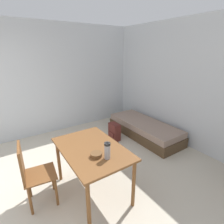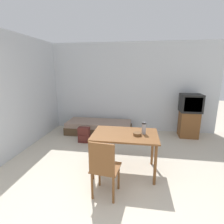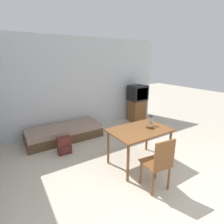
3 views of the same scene
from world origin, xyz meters
The scene contains 9 objects.
wall_back centered at (0.00, 3.85, 1.35)m, with size 5.53×0.06×2.70m.
wall_left centered at (-2.30, 1.91, 1.35)m, with size 0.06×4.82×2.70m.
daybed centered at (-0.73, 3.34, 0.18)m, with size 1.97×0.78×0.37m.
tv centered at (1.89, 3.44, 0.66)m, with size 0.56×0.49×1.25m.
dining_table centered at (0.22, 1.40, 0.67)m, with size 1.19×0.79×0.76m.
wooden_chair centered at (-0.02, 0.63, 0.53)m, with size 0.45×0.45×0.94m.
thermos_flask centered at (0.56, 1.45, 0.89)m, with size 0.08×0.08×0.22m.
mate_bowl centered at (0.44, 1.35, 0.79)m, with size 0.15×0.15×0.05m.
backpack centered at (-0.97, 2.60, 0.20)m, with size 0.30×0.20×0.41m.
Camera 2 is at (0.44, -1.62, 1.92)m, focal length 28.00 mm.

